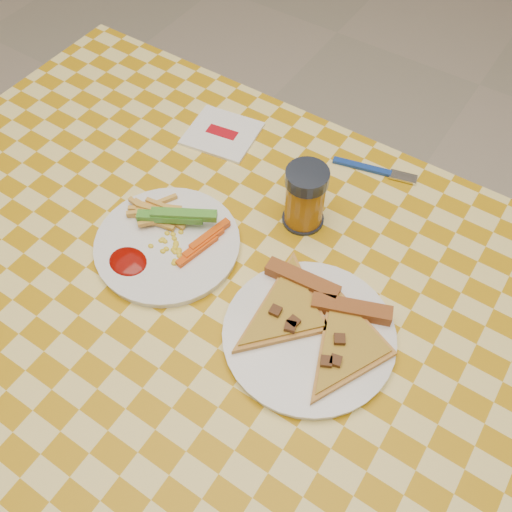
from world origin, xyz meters
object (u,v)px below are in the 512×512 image
object	(u,v)px
plate_left	(168,245)
drink_glass	(305,198)
plate_right	(309,336)
table	(220,320)

from	to	relation	value
plate_left	drink_glass	distance (m)	0.23
plate_left	drink_glass	xyz separation A→B (m)	(0.15, 0.17, 0.05)
drink_glass	plate_right	bearing A→B (deg)	-57.14
table	plate_right	xyz separation A→B (m)	(0.15, 0.02, 0.08)
drink_glass	plate_left	bearing A→B (deg)	-131.93
plate_left	drink_glass	bearing A→B (deg)	48.07
table	plate_right	distance (m)	0.17
plate_left	drink_glass	size ratio (longest dim) A/B	2.01
plate_right	drink_glass	bearing A→B (deg)	122.86
plate_right	drink_glass	xyz separation A→B (m)	(-0.12, 0.19, 0.05)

